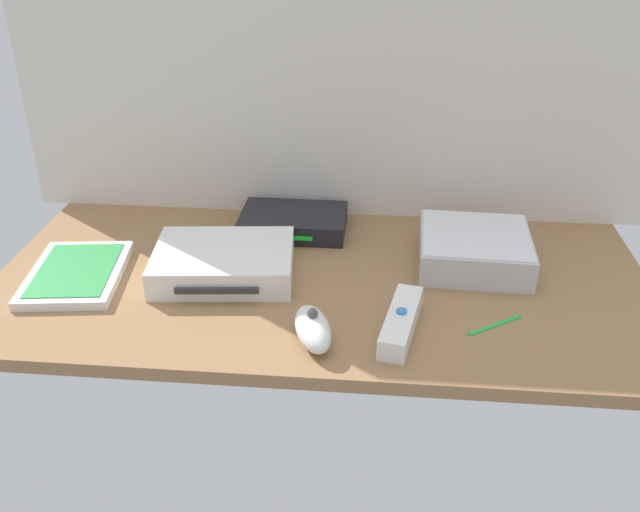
# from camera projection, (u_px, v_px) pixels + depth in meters

# --- Properties ---
(ground_plane) EXTENTS (1.00, 0.48, 0.02)m
(ground_plane) POSITION_uv_depth(u_px,v_px,m) (320.00, 285.00, 1.06)
(ground_plane) COLOR #936D47
(ground_plane) RESTS_ON ground
(back_wall) EXTENTS (1.10, 0.01, 0.64)m
(back_wall) POSITION_uv_depth(u_px,v_px,m) (334.00, 32.00, 1.12)
(back_wall) COLOR silver
(back_wall) RESTS_ON ground
(game_console) EXTENTS (0.22, 0.18, 0.04)m
(game_console) POSITION_uv_depth(u_px,v_px,m) (223.00, 263.00, 1.05)
(game_console) COLOR white
(game_console) RESTS_ON ground_plane
(mini_computer) EXTENTS (0.18, 0.18, 0.05)m
(mini_computer) POSITION_uv_depth(u_px,v_px,m) (474.00, 249.00, 1.08)
(mini_computer) COLOR silver
(mini_computer) RESTS_ON ground_plane
(game_case) EXTENTS (0.16, 0.21, 0.02)m
(game_case) POSITION_uv_depth(u_px,v_px,m) (76.00, 274.00, 1.05)
(game_case) COLOR white
(game_case) RESTS_ON ground_plane
(network_router) EXTENTS (0.18, 0.12, 0.03)m
(network_router) POSITION_uv_depth(u_px,v_px,m) (293.00, 222.00, 1.19)
(network_router) COLOR black
(network_router) RESTS_ON ground_plane
(remote_wand) EXTENTS (0.06, 0.15, 0.03)m
(remote_wand) POSITION_uv_depth(u_px,v_px,m) (401.00, 322.00, 0.92)
(remote_wand) COLOR white
(remote_wand) RESTS_ON ground_plane
(remote_nunchuk) EXTENTS (0.07, 0.11, 0.05)m
(remote_nunchuk) POSITION_uv_depth(u_px,v_px,m) (313.00, 329.00, 0.90)
(remote_nunchuk) COLOR white
(remote_nunchuk) RESTS_ON ground_plane
(stylus_pen) EXTENTS (0.08, 0.06, 0.01)m
(stylus_pen) POSITION_uv_depth(u_px,v_px,m) (495.00, 324.00, 0.94)
(stylus_pen) COLOR green
(stylus_pen) RESTS_ON ground_plane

